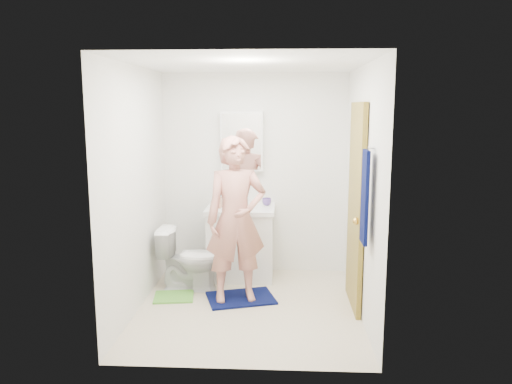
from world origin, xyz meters
TOP-DOWN VIEW (x-y plane):
  - floor at (0.00, 0.00)m, footprint 2.20×2.40m
  - ceiling at (0.00, 0.00)m, footprint 2.20×2.40m
  - wall_back at (0.00, 1.21)m, footprint 2.20×0.02m
  - wall_front at (0.00, -1.21)m, footprint 2.20×0.02m
  - wall_left at (-1.11, 0.00)m, footprint 0.02×2.40m
  - wall_right at (1.11, 0.00)m, footprint 0.02×2.40m
  - vanity_cabinet at (-0.15, 0.91)m, footprint 0.75×0.55m
  - countertop at (-0.15, 0.91)m, footprint 0.79×0.59m
  - sink_basin at (-0.15, 0.91)m, footprint 0.40×0.40m
  - faucet at (-0.15, 1.09)m, footprint 0.03×0.03m
  - medicine_cabinet at (-0.15, 1.14)m, footprint 0.50×0.12m
  - mirror_panel at (-0.15, 1.08)m, footprint 0.46×0.01m
  - door at (1.07, 0.15)m, footprint 0.05×0.80m
  - door_knob at (1.03, -0.17)m, footprint 0.07×0.07m
  - towel at (1.03, -0.57)m, footprint 0.03×0.24m
  - towel_hook at (1.07, -0.57)m, footprint 0.06×0.02m
  - toilet at (-0.68, 0.50)m, footprint 0.69×0.41m
  - bath_mat at (-0.10, 0.22)m, footprint 0.80×0.66m
  - green_rug at (-0.81, 0.22)m, footprint 0.46×0.40m
  - soap_dispenser at (-0.41, 0.87)m, footprint 0.09×0.09m
  - toothbrush_cup at (0.15, 1.04)m, footprint 0.13×0.13m
  - man at (-0.14, 0.17)m, footprint 0.70×0.55m

SIDE VIEW (x-z plane):
  - floor at x=0.00m, z-range -0.02..0.00m
  - green_rug at x=-0.81m, z-range 0.00..0.02m
  - bath_mat at x=-0.10m, z-range 0.00..0.02m
  - toilet at x=-0.68m, z-range 0.00..0.69m
  - vanity_cabinet at x=-0.15m, z-range 0.00..0.80m
  - countertop at x=-0.15m, z-range 0.80..0.85m
  - sink_basin at x=-0.15m, z-range 0.83..0.86m
  - man at x=-0.14m, z-range 0.02..1.72m
  - toothbrush_cup at x=0.15m, z-range 0.85..0.94m
  - faucet at x=-0.15m, z-range 0.85..0.97m
  - soap_dispenser at x=-0.41m, z-range 0.85..1.03m
  - door_knob at x=1.03m, z-range 0.91..0.98m
  - door at x=1.07m, z-range 0.00..2.05m
  - wall_back at x=0.00m, z-range 0.00..2.40m
  - wall_front at x=0.00m, z-range 0.00..2.40m
  - wall_left at x=-1.11m, z-range 0.00..2.40m
  - wall_right at x=1.11m, z-range 0.00..2.40m
  - towel at x=1.03m, z-range 0.85..1.65m
  - medicine_cabinet at x=-0.15m, z-range 1.25..1.95m
  - mirror_panel at x=-0.15m, z-range 1.27..1.93m
  - towel_hook at x=1.07m, z-range 1.66..1.68m
  - ceiling at x=0.00m, z-range 2.40..2.42m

